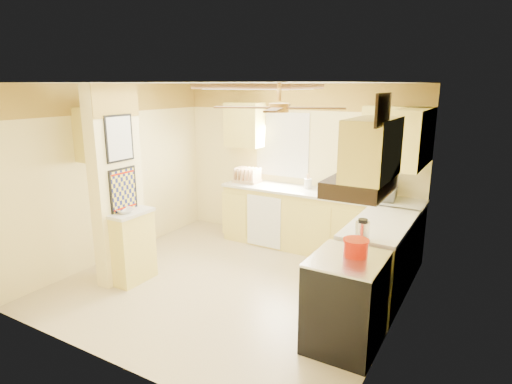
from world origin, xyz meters
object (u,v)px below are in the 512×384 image
Objects in this scene: bowl at (125,211)px; dutch_oven at (356,247)px; microwave at (376,188)px; stove at (346,302)px; kettle at (362,230)px.

dutch_oven is at bearing 2.98° from bowl.
stove is at bearing 92.52° from microwave.
stove is 3.73× the size of dutch_oven.
dutch_oven reaches higher than stove.
dutch_oven is at bearing 61.07° from stove.
stove is 4.26× the size of bowl.
microwave is 3.36m from bowl.
microwave is at bearing 98.65° from stove.
stove is 2.27m from microwave.
bowl is at bearing -178.56° from stove.
microwave is at bearing 100.66° from kettle.
microwave is 2.49× the size of kettle.
microwave reaches higher than kettle.
stove is 4.10× the size of kettle.
microwave is 1.73m from kettle.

